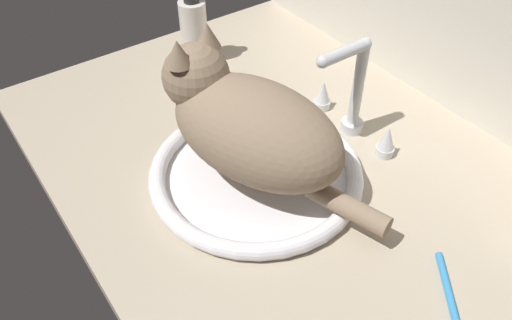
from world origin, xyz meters
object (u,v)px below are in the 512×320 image
cat (245,122)px  soap_pump_bottle (194,30)px  sink_basin (256,173)px  faucet (352,98)px  toothbrush (455,316)px

cat → soap_pump_bottle: size_ratio=2.20×
sink_basin → soap_pump_bottle: (-37.05, 10.69, 5.88)cm
faucet → soap_pump_bottle: (-37.05, -9.74, -0.50)cm
faucet → cat: cat is taller
faucet → toothbrush: faucet is taller
faucet → soap_pump_bottle: bearing=-165.3°
sink_basin → cat: bearing=-163.5°
sink_basin → faucet: (0.00, 20.42, 6.38)cm
faucet → toothbrush: size_ratio=1.28×
cat → toothbrush: bearing=9.6°
cat → faucet: bearing=84.4°
faucet → cat: bearing=-95.6°
cat → soap_pump_bottle: bearing=162.1°
cat → soap_pump_bottle: 36.94cm
soap_pump_bottle → toothbrush: soap_pump_bottle is taller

